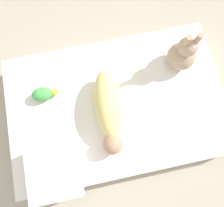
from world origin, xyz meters
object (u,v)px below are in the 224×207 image
Objects in this scene: pillow at (54,173)px; bunny_plush at (183,54)px; turtle_plush at (43,94)px; swaddled_baby at (108,109)px.

bunny_plush is (0.93, 0.55, 0.07)m from pillow.
turtle_plush is (-0.93, -0.05, -0.08)m from bunny_plush.
swaddled_baby reaches higher than pillow.
bunny_plush reaches higher than turtle_plush.
swaddled_baby is at bearing 38.18° from pillow.
bunny_plush is at bearing 3.09° from turtle_plush.
swaddled_baby is 3.18× the size of turtle_plush.
swaddled_baby is 0.59m from bunny_plush.
swaddled_baby is 0.44m from turtle_plush.
pillow is 0.93× the size of bunny_plush.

